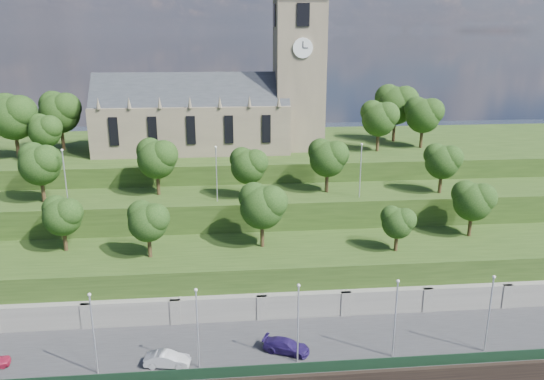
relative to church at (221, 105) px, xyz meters
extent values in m
cube|color=#2D2D30|center=(-0.79, -39.98, -21.52)|extent=(160.00, 12.00, 2.00)
cube|color=black|center=(-0.79, -45.38, -19.92)|extent=(160.00, 0.10, 1.20)
cube|color=slate|center=(-0.79, -33.98, -20.02)|extent=(160.00, 2.00, 5.00)
cube|color=slate|center=(-15.79, -34.78, -20.02)|extent=(1.20, 0.60, 5.00)
cube|color=slate|center=(-5.79, -34.78, -20.02)|extent=(1.20, 0.60, 5.00)
cube|color=slate|center=(4.21, -34.78, -20.02)|extent=(1.20, 0.60, 5.00)
cube|color=slate|center=(14.21, -34.78, -20.02)|extent=(1.20, 0.60, 5.00)
cube|color=slate|center=(24.21, -34.78, -20.02)|extent=(1.20, 0.60, 5.00)
cube|color=slate|center=(34.21, -34.78, -20.02)|extent=(1.20, 0.60, 5.00)
cube|color=#253D14|center=(-0.79, -27.98, -18.52)|extent=(160.00, 12.00, 8.00)
cube|color=#253D14|center=(-0.79, -16.98, -16.52)|extent=(160.00, 10.00, 12.00)
cube|color=#253D14|center=(-0.79, 4.02, -15.02)|extent=(160.00, 32.00, 15.00)
cube|color=#6E614D|center=(-4.79, 0.02, -3.52)|extent=(32.00, 12.00, 8.00)
cube|color=#262A2F|center=(-4.79, 0.02, 0.48)|extent=(32.00, 10.18, 10.18)
cone|color=#6E614D|center=(-18.79, -5.98, 1.38)|extent=(0.70, 0.70, 1.80)
cone|color=#6E614D|center=(-14.12, -5.98, 1.38)|extent=(0.70, 0.70, 1.80)
cone|color=#6E614D|center=(-9.46, -5.98, 1.38)|extent=(0.70, 0.70, 1.80)
cone|color=#6E614D|center=(-4.79, -5.98, 1.38)|extent=(0.70, 0.70, 1.80)
cone|color=#6E614D|center=(-0.12, -5.98, 1.38)|extent=(0.70, 0.70, 1.80)
cone|color=#6E614D|center=(4.54, -5.98, 1.38)|extent=(0.70, 0.70, 1.80)
cone|color=#6E614D|center=(9.21, -5.98, 1.38)|extent=(0.70, 0.70, 1.80)
cube|color=black|center=(-16.79, -6.06, -3.02)|extent=(1.40, 0.25, 4.50)
cube|color=black|center=(-10.79, -6.06, -3.02)|extent=(1.40, 0.25, 4.50)
cube|color=black|center=(-4.79, -6.06, -3.02)|extent=(1.40, 0.25, 4.50)
cube|color=black|center=(1.21, -6.06, -3.02)|extent=(1.40, 0.25, 4.50)
cube|color=black|center=(7.21, -6.06, -3.02)|extent=(1.40, 0.25, 4.50)
cube|color=#6E614D|center=(13.21, 0.02, 4.98)|extent=(8.00, 8.00, 25.00)
cube|color=black|center=(13.21, -4.06, 14.48)|extent=(2.00, 0.25, 3.50)
cube|color=black|center=(13.21, 4.10, 14.48)|extent=(2.00, 0.25, 3.50)
cube|color=black|center=(9.13, 0.02, 14.48)|extent=(0.25, 2.00, 3.50)
cube|color=black|center=(17.29, 0.02, 14.48)|extent=(0.25, 2.00, 3.50)
cylinder|color=white|center=(13.21, -4.10, 9.48)|extent=(3.20, 0.30, 3.20)
cylinder|color=white|center=(17.33, 0.02, 9.48)|extent=(0.30, 3.20, 3.20)
cube|color=black|center=(13.21, -4.28, 9.98)|extent=(0.12, 0.05, 1.10)
cube|color=black|center=(13.61, -4.28, 9.48)|extent=(0.80, 0.05, 0.12)
cylinder|color=#332413|center=(-19.89, -25.98, -12.99)|extent=(0.50, 0.50, 3.06)
sphere|color=#17330E|center=(-19.89, -25.98, -10.04)|extent=(4.76, 4.76, 4.76)
sphere|color=#17330E|center=(-18.93, -26.46, -9.32)|extent=(3.57, 3.57, 3.57)
sphere|color=#17330E|center=(-20.72, -25.39, -9.08)|extent=(3.33, 3.33, 3.33)
cylinder|color=#332413|center=(-9.06, -28.98, -12.99)|extent=(0.50, 0.50, 3.05)
sphere|color=#17330E|center=(-9.06, -28.98, -10.04)|extent=(4.75, 4.75, 4.75)
sphere|color=#17330E|center=(-8.11, -29.46, -9.33)|extent=(3.56, 3.56, 3.56)
sphere|color=#17330E|center=(-9.89, -28.39, -9.09)|extent=(3.32, 3.32, 3.32)
cylinder|color=#332413|center=(4.89, -26.98, -12.72)|extent=(0.52, 0.52, 3.60)
sphere|color=#17330E|center=(4.89, -26.98, -9.24)|extent=(5.61, 5.61, 5.61)
sphere|color=#17330E|center=(6.01, -27.55, -8.39)|extent=(4.20, 4.20, 4.20)
sphere|color=#17330E|center=(3.90, -26.28, -8.11)|extent=(3.92, 3.92, 3.92)
cylinder|color=#332413|center=(21.53, -29.98, -13.27)|extent=(0.47, 0.47, 2.50)
sphere|color=#17330E|center=(21.53, -29.98, -10.86)|extent=(3.88, 3.88, 3.88)
sphere|color=#17330E|center=(22.30, -30.37, -10.28)|extent=(2.91, 2.91, 2.91)
sphere|color=#17330E|center=(20.85, -29.50, -10.08)|extent=(2.72, 2.72, 2.72)
cylinder|color=#332413|center=(33.02, -25.98, -12.88)|extent=(0.51, 0.51, 3.28)
sphere|color=#17330E|center=(33.02, -25.98, -9.71)|extent=(5.10, 5.10, 5.10)
sphere|color=#17330E|center=(34.04, -26.49, -8.95)|extent=(3.82, 3.82, 3.82)
sphere|color=#17330E|center=(32.13, -25.35, -8.69)|extent=(3.57, 3.57, 3.57)
cylinder|color=#332413|center=(-24.52, -17.98, -8.75)|extent=(0.52, 0.52, 3.54)
sphere|color=#17330E|center=(-24.52, -17.98, -5.33)|extent=(5.51, 5.51, 5.51)
sphere|color=#17330E|center=(-23.42, -18.54, -4.50)|extent=(4.13, 4.13, 4.13)
sphere|color=#17330E|center=(-25.48, -17.30, -4.22)|extent=(3.86, 3.86, 3.86)
cylinder|color=#332413|center=(-9.20, -15.98, -8.76)|extent=(0.52, 0.52, 3.52)
sphere|color=#17330E|center=(-9.20, -15.98, -5.36)|extent=(5.47, 5.47, 5.47)
sphere|color=#17330E|center=(-8.10, -16.53, -4.54)|extent=(4.10, 4.10, 4.10)
sphere|color=#17330E|center=(-10.16, -15.30, -4.27)|extent=(3.83, 3.83, 3.83)
cylinder|color=#332413|center=(3.59, -18.98, -8.97)|extent=(0.50, 0.50, 3.11)
sphere|color=#17330E|center=(3.59, -18.98, -5.96)|extent=(4.84, 4.84, 4.84)
sphere|color=#17330E|center=(4.55, -19.47, -5.23)|extent=(3.63, 3.63, 3.63)
sphere|color=#17330E|center=(2.74, -18.38, -4.99)|extent=(3.39, 3.39, 3.39)
cylinder|color=#332413|center=(15.11, -16.98, -8.84)|extent=(0.51, 0.51, 3.37)
sphere|color=#17330E|center=(15.11, -16.98, -5.58)|extent=(5.24, 5.24, 5.24)
sphere|color=#17330E|center=(16.16, -17.51, -4.80)|extent=(3.93, 3.93, 3.93)
sphere|color=#17330E|center=(14.19, -16.33, -4.53)|extent=(3.67, 3.67, 3.67)
cylinder|color=#332413|center=(31.38, -18.98, -8.96)|extent=(0.50, 0.50, 3.12)
sphere|color=#17330E|center=(31.38, -18.98, -5.95)|extent=(4.85, 4.85, 4.85)
sphere|color=#17330E|center=(32.35, -19.47, -5.23)|extent=(3.63, 3.63, 3.63)
sphere|color=#17330E|center=(30.53, -18.38, -4.98)|extent=(3.39, 3.39, 3.39)
cylinder|color=#332413|center=(-32.37, -3.98, -5.29)|extent=(0.56, 0.56, 4.46)
sphere|color=#17330E|center=(-32.37, -3.98, -0.99)|extent=(6.93, 6.93, 6.93)
sphere|color=#17330E|center=(-30.98, -4.68, 0.05)|extent=(5.20, 5.20, 5.20)
sphere|color=#17330E|center=(-33.58, -3.12, 0.40)|extent=(4.85, 4.85, 4.85)
cylinder|color=#332413|center=(-27.04, 2.02, -5.37)|extent=(0.55, 0.55, 4.29)
sphere|color=#17330E|center=(-27.04, 2.02, -1.22)|extent=(6.68, 6.68, 6.68)
sphere|color=#17330E|center=(-25.70, 1.35, -0.22)|extent=(5.01, 5.01, 5.01)
sphere|color=#17330E|center=(-28.21, 2.85, 0.11)|extent=(4.68, 4.68, 4.68)
cylinder|color=#332413|center=(-27.21, -5.98, -5.93)|extent=(0.50, 0.50, 3.17)
sphere|color=#17330E|center=(-27.21, -5.98, -2.87)|extent=(4.94, 4.94, 4.94)
sphere|color=#17330E|center=(-26.22, -6.48, -2.13)|extent=(3.70, 3.70, 3.70)
sphere|color=#17330E|center=(-28.07, -5.37, -1.88)|extent=(3.46, 3.46, 3.46)
cylinder|color=#332413|center=(26.27, -3.98, -5.68)|extent=(0.52, 0.52, 3.68)
sphere|color=#17330E|center=(26.27, -3.98, -2.12)|extent=(5.73, 5.73, 5.73)
sphere|color=#17330E|center=(27.42, -4.56, -1.26)|extent=(4.30, 4.30, 4.30)
sphere|color=#17330E|center=(25.27, -3.27, -0.98)|extent=(4.01, 4.01, 4.01)
cylinder|color=#332413|center=(31.66, 4.02, -5.29)|extent=(0.56, 0.56, 4.46)
sphere|color=#17330E|center=(31.66, 4.02, -0.97)|extent=(6.94, 6.94, 6.94)
sphere|color=#17330E|center=(33.05, 3.32, 0.07)|extent=(5.21, 5.21, 5.21)
sphere|color=#17330E|center=(30.44, 4.88, 0.41)|extent=(4.86, 4.86, 4.86)
cylinder|color=#332413|center=(34.64, -1.98, -5.62)|extent=(0.53, 0.53, 3.80)
sphere|color=#17330E|center=(34.64, -1.98, -1.95)|extent=(5.91, 5.91, 5.91)
sphere|color=#17330E|center=(35.82, -2.58, -1.06)|extent=(4.43, 4.43, 4.43)
sphere|color=#17330E|center=(33.61, -1.25, -0.77)|extent=(4.14, 4.14, 4.14)
cylinder|color=#B2B2B7|center=(-12.79, -43.48, -16.26)|extent=(0.16, 0.16, 8.53)
sphere|color=silver|center=(-12.79, -43.48, -11.87)|extent=(0.36, 0.36, 0.36)
cylinder|color=#B2B2B7|center=(-2.79, -43.48, -16.26)|extent=(0.16, 0.16, 8.53)
sphere|color=silver|center=(-2.79, -43.48, -11.87)|extent=(0.36, 0.36, 0.36)
cylinder|color=#B2B2B7|center=(7.21, -43.48, -16.26)|extent=(0.16, 0.16, 8.53)
sphere|color=silver|center=(7.21, -43.48, -11.87)|extent=(0.36, 0.36, 0.36)
cylinder|color=#B2B2B7|center=(17.21, -43.48, -16.26)|extent=(0.16, 0.16, 8.53)
sphere|color=silver|center=(17.21, -43.48, -11.87)|extent=(0.36, 0.36, 0.36)
cylinder|color=#B2B2B7|center=(27.21, -43.48, -16.26)|extent=(0.16, 0.16, 8.53)
sphere|color=silver|center=(27.21, -43.48, -11.87)|extent=(0.36, 0.36, 0.36)
cylinder|color=#B2B2B7|center=(-20.79, -19.98, -6.77)|extent=(0.16, 0.16, 7.51)
sphere|color=silver|center=(-20.79, -19.98, -2.89)|extent=(0.36, 0.36, 0.36)
cylinder|color=#B2B2B7|center=(-0.79, -19.98, -6.77)|extent=(0.16, 0.16, 7.51)
sphere|color=silver|center=(-0.79, -19.98, -2.89)|extent=(0.36, 0.36, 0.36)
cylinder|color=#B2B2B7|center=(19.21, -19.98, -6.77)|extent=(0.16, 0.16, 7.51)
sphere|color=silver|center=(19.21, -19.98, -2.89)|extent=(0.36, 0.36, 0.36)
imported|color=#A2A2A7|center=(-6.00, -42.93, -19.77)|extent=(4.74, 2.18, 1.51)
imported|color=#251751|center=(6.28, -41.64, -19.80)|extent=(5.36, 3.87, 1.44)
camera|label=1|loc=(0.19, -90.02, 12.03)|focal=35.00mm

